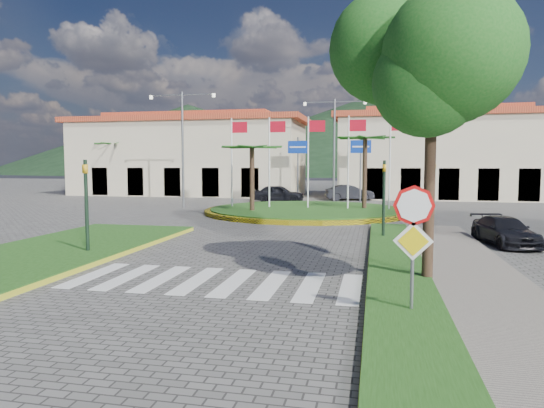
% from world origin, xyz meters
% --- Properties ---
extents(ground, '(160.00, 160.00, 0.00)m').
position_xyz_m(ground, '(0.00, 0.00, 0.00)').
color(ground, '#575552').
rests_on(ground, ground).
extents(sidewalk_right, '(4.00, 28.00, 0.15)m').
position_xyz_m(sidewalk_right, '(6.00, 2.00, 0.07)').
color(sidewalk_right, gray).
rests_on(sidewalk_right, ground).
extents(verge_right, '(1.60, 28.00, 0.18)m').
position_xyz_m(verge_right, '(4.80, 2.00, 0.09)').
color(verge_right, '#1E4A15').
rests_on(verge_right, ground).
extents(median_left, '(5.00, 14.00, 0.18)m').
position_xyz_m(median_left, '(-6.50, 6.00, 0.09)').
color(median_left, '#1E4A15').
rests_on(median_left, ground).
extents(crosswalk, '(8.00, 3.00, 0.01)m').
position_xyz_m(crosswalk, '(0.00, 4.00, 0.01)').
color(crosswalk, silver).
rests_on(crosswalk, ground).
extents(roundabout_island, '(12.70, 12.70, 6.00)m').
position_xyz_m(roundabout_island, '(0.00, 22.00, 0.17)').
color(roundabout_island, yellow).
rests_on(roundabout_island, ground).
extents(stop_sign, '(0.80, 0.11, 2.65)m').
position_xyz_m(stop_sign, '(4.90, 1.96, 1.79)').
color(stop_sign, slate).
rests_on(stop_sign, ground).
extents(deciduous_tree, '(3.60, 3.60, 6.80)m').
position_xyz_m(deciduous_tree, '(5.50, 5.00, 5.18)').
color(deciduous_tree, black).
rests_on(deciduous_tree, ground).
extents(traffic_light_left, '(0.15, 0.18, 3.20)m').
position_xyz_m(traffic_light_left, '(-5.20, 6.50, 1.94)').
color(traffic_light_left, black).
rests_on(traffic_light_left, ground).
extents(traffic_light_right, '(0.15, 0.18, 3.20)m').
position_xyz_m(traffic_light_right, '(4.50, 12.00, 1.94)').
color(traffic_light_right, black).
rests_on(traffic_light_right, ground).
extents(traffic_light_far, '(0.18, 0.15, 3.20)m').
position_xyz_m(traffic_light_far, '(8.00, 26.00, 1.94)').
color(traffic_light_far, black).
rests_on(traffic_light_far, ground).
extents(direction_sign_west, '(1.60, 0.14, 5.20)m').
position_xyz_m(direction_sign_west, '(-2.00, 30.97, 3.53)').
color(direction_sign_west, slate).
rests_on(direction_sign_west, ground).
extents(direction_sign_east, '(1.60, 0.14, 5.20)m').
position_xyz_m(direction_sign_east, '(3.00, 30.97, 3.53)').
color(direction_sign_east, slate).
rests_on(direction_sign_east, ground).
extents(street_lamp_centre, '(4.80, 0.16, 8.00)m').
position_xyz_m(street_lamp_centre, '(1.00, 30.00, 4.50)').
color(street_lamp_centre, slate).
rests_on(street_lamp_centre, ground).
extents(street_lamp_west, '(4.80, 0.16, 8.00)m').
position_xyz_m(street_lamp_west, '(-9.00, 24.00, 4.50)').
color(street_lamp_west, slate).
rests_on(street_lamp_west, ground).
extents(building_left, '(23.32, 9.54, 8.05)m').
position_xyz_m(building_left, '(-14.00, 38.00, 3.90)').
color(building_left, beige).
rests_on(building_left, ground).
extents(building_right, '(19.08, 9.54, 8.05)m').
position_xyz_m(building_right, '(10.00, 38.00, 3.90)').
color(building_right, beige).
rests_on(building_right, ground).
extents(hill_far_west, '(140.00, 140.00, 22.00)m').
position_xyz_m(hill_far_west, '(-55.00, 140.00, 11.00)').
color(hill_far_west, black).
rests_on(hill_far_west, ground).
extents(hill_far_mid, '(180.00, 180.00, 30.00)m').
position_xyz_m(hill_far_mid, '(15.00, 160.00, 15.00)').
color(hill_far_mid, black).
rests_on(hill_far_mid, ground).
extents(hill_near_back, '(110.00, 110.00, 16.00)m').
position_xyz_m(hill_near_back, '(-10.00, 130.00, 8.00)').
color(hill_near_back, black).
rests_on(hill_near_back, ground).
extents(white_van, '(4.19, 2.02, 1.15)m').
position_xyz_m(white_van, '(-13.37, 35.14, 0.57)').
color(white_van, silver).
rests_on(white_van, ground).
extents(car_dark_a, '(4.09, 1.74, 1.38)m').
position_xyz_m(car_dark_a, '(-3.40, 30.11, 0.69)').
color(car_dark_a, black).
rests_on(car_dark_a, ground).
extents(car_dark_b, '(4.18, 2.38, 1.30)m').
position_xyz_m(car_dark_b, '(2.06, 33.04, 0.65)').
color(car_dark_b, black).
rests_on(car_dark_b, ground).
extents(car_side_right, '(2.16, 3.86, 1.06)m').
position_xyz_m(car_side_right, '(8.97, 11.75, 0.53)').
color(car_side_right, black).
rests_on(car_side_right, ground).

